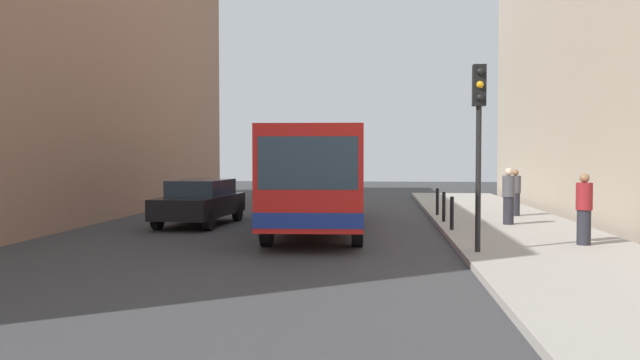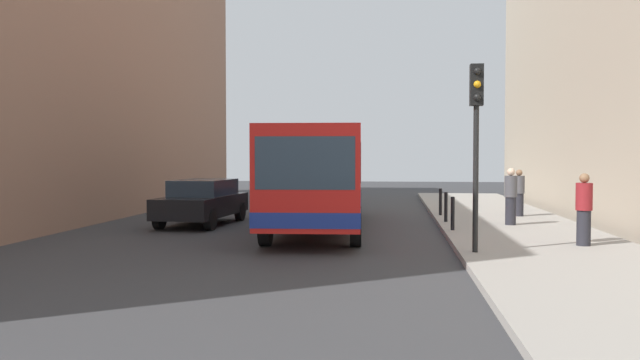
% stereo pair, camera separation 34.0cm
% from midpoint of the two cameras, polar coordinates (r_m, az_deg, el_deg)
% --- Properties ---
extents(ground_plane, '(80.00, 80.00, 0.00)m').
position_cam_midpoint_polar(ground_plane, '(17.16, 1.15, -5.41)').
color(ground_plane, '#38383A').
extents(sidewalk, '(4.40, 40.00, 0.15)m').
position_cam_midpoint_polar(sidewalk, '(17.50, 19.12, -5.13)').
color(sidewalk, '#9E9991').
rests_on(sidewalk, ground).
extents(building_left, '(7.00, 32.00, 13.37)m').
position_cam_midpoint_polar(building_left, '(25.08, -25.70, 12.10)').
color(building_left, '#936B56').
rests_on(building_left, ground).
extents(bus, '(3.06, 11.13, 3.00)m').
position_cam_midpoint_polar(bus, '(19.95, 0.53, 0.62)').
color(bus, red).
rests_on(bus, ground).
extents(car_beside_bus, '(2.11, 4.51, 1.48)m').
position_cam_midpoint_polar(car_beside_bus, '(21.36, -9.95, -1.84)').
color(car_beside_bus, black).
rests_on(car_beside_bus, ground).
extents(car_behind_bus, '(2.08, 4.50, 1.48)m').
position_cam_midpoint_polar(car_behind_bus, '(29.28, 1.23, -0.74)').
color(car_behind_bus, '#A5A8AD').
rests_on(car_behind_bus, ground).
extents(traffic_light, '(0.28, 0.33, 4.10)m').
position_cam_midpoint_polar(traffic_light, '(14.43, 14.39, 5.05)').
color(traffic_light, black).
rests_on(traffic_light, sidewalk).
extents(bollard_near, '(0.11, 0.11, 0.95)m').
position_cam_midpoint_polar(bollard_near, '(18.65, 12.23, -2.92)').
color(bollard_near, black).
rests_on(bollard_near, sidewalk).
extents(bollard_mid, '(0.11, 0.11, 0.95)m').
position_cam_midpoint_polar(bollard_mid, '(20.96, 11.59, -2.36)').
color(bollard_mid, black).
rests_on(bollard_mid, sidewalk).
extents(bollard_far, '(0.11, 0.11, 0.95)m').
position_cam_midpoint_polar(bollard_far, '(23.27, 11.08, -1.92)').
color(bollard_far, black).
rests_on(bollard_far, sidewalk).
extents(pedestrian_near_signal, '(0.38, 0.38, 1.70)m').
position_cam_midpoint_polar(pedestrian_near_signal, '(16.35, 22.97, -2.43)').
color(pedestrian_near_signal, '#26262D').
rests_on(pedestrian_near_signal, sidewalk).
extents(pedestrian_mid_sidewalk, '(0.38, 0.38, 1.74)m').
position_cam_midpoint_polar(pedestrian_mid_sidewalk, '(20.49, 17.06, -1.41)').
color(pedestrian_mid_sidewalk, '#26262D').
rests_on(pedestrian_mid_sidewalk, sidewalk).
extents(pedestrian_far_sidewalk, '(0.38, 0.38, 1.63)m').
position_cam_midpoint_polar(pedestrian_far_sidewalk, '(23.56, 17.67, -1.11)').
color(pedestrian_far_sidewalk, '#26262D').
rests_on(pedestrian_far_sidewalk, sidewalk).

